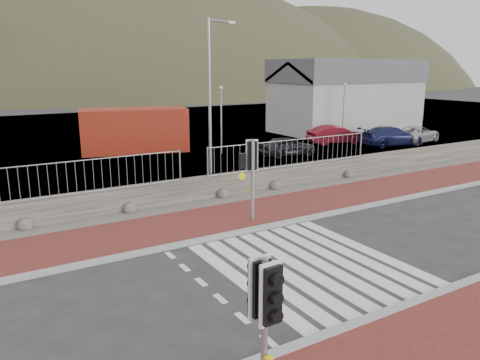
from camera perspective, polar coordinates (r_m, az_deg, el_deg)
ground at (r=13.11m, az=8.28°, el=-10.11°), size 220.00×220.00×0.00m
sidewalk_near at (r=10.21m, az=27.23°, el=-18.73°), size 40.00×4.00×0.08m
sidewalk_far at (r=16.58m, az=-1.56°, el=-4.66°), size 40.00×3.00×0.08m
kerb_near at (r=11.18m, az=18.32°, el=-14.83°), size 40.00×0.25×0.12m
kerb_far at (r=15.36m, az=1.20°, el=-6.14°), size 40.00×0.25×0.12m
zebra_crossing at (r=13.11m, az=8.28°, el=-10.08°), size 4.62×5.60×0.01m
gravel_strip at (r=18.27m, az=-4.64°, el=-2.98°), size 40.00×1.50×0.06m
stone_wall at (r=18.85m, az=-5.75°, el=-1.16°), size 40.00×0.60×0.90m
railing at (r=18.42m, az=-5.65°, el=2.86°), size 18.07×0.07×1.22m
quay at (r=38.28m, az=-19.06°, el=5.04°), size 120.00×40.00×0.50m
water at (r=72.73m, az=-25.00°, el=8.28°), size 220.00×50.00×0.05m
harbor_building at (r=40.26m, az=12.85°, el=10.04°), size 12.20×6.20×5.80m
hills_backdrop at (r=102.20m, az=-21.54°, el=-3.38°), size 254.00×90.00×100.00m
traffic_signal_near at (r=7.07m, az=3.03°, el=-14.88°), size 0.38×0.24×2.61m
traffic_signal_far at (r=15.73m, az=1.42°, el=2.10°), size 0.71×0.42×2.90m
streetlight at (r=19.61m, az=-3.47°, el=10.03°), size 1.48×0.57×7.14m
shipping_container at (r=30.35m, az=-12.75°, el=5.96°), size 6.94×4.11×2.70m
car_a at (r=28.33m, az=5.81°, el=4.12°), size 3.59×1.81×1.17m
car_b at (r=33.28m, az=11.57°, el=5.44°), size 4.13×2.32×1.29m
car_c at (r=33.52m, az=17.96°, el=5.12°), size 4.73×2.59×1.30m
car_d at (r=35.65m, az=20.71°, el=5.25°), size 4.41×2.70×1.14m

